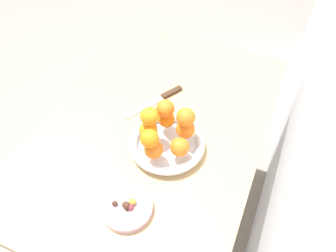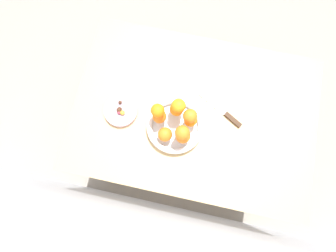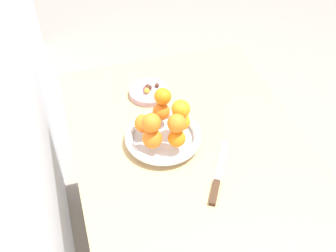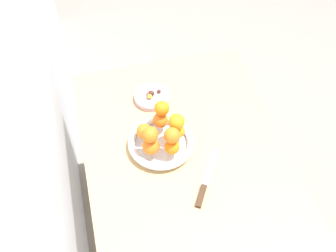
{
  "view_description": "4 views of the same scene",
  "coord_description": "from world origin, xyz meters",
  "px_view_note": "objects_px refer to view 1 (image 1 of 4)",
  "views": [
    {
      "loc": [
        0.68,
        0.35,
        1.62
      ],
      "look_at": [
        0.09,
        0.1,
        0.88
      ],
      "focal_mm": 35.0,
      "sensor_mm": 36.0,
      "label": 1
    },
    {
      "loc": [
        0.05,
        0.35,
        1.88
      ],
      "look_at": [
        0.1,
        0.1,
        0.81
      ],
      "focal_mm": 28.0,
      "sensor_mm": 36.0,
      "label": 2
    },
    {
      "loc": [
        -0.86,
        0.35,
        1.74
      ],
      "look_at": [
        0.06,
        0.07,
        0.82
      ],
      "focal_mm": 45.0,
      "sensor_mm": 36.0,
      "label": 3
    },
    {
      "loc": [
        -0.86,
        0.29,
        2.03
      ],
      "look_at": [
        0.11,
        0.05,
        0.82
      ],
      "focal_mm": 45.0,
      "sensor_mm": 36.0,
      "label": 4
    }
  ],
  "objects_px": {
    "orange_3": "(148,130)",
    "orange_0": "(180,147)",
    "orange_7": "(186,117)",
    "orange_8": "(165,108)",
    "candy_ball_3": "(132,202)",
    "orange_2": "(167,119)",
    "dining_table": "(154,140)",
    "knife": "(159,99)",
    "candy_ball_2": "(115,203)",
    "orange_6": "(150,139)",
    "candy_ball_1": "(130,207)",
    "orange_4": "(154,150)",
    "candy_ball_0": "(127,206)",
    "candy_dish": "(127,208)",
    "candy_ball_4": "(126,205)",
    "fruit_bowl": "(167,144)",
    "orange_5": "(150,116)",
    "orange_1": "(185,129)"
  },
  "relations": [
    {
      "from": "fruit_bowl",
      "to": "orange_1",
      "type": "relative_size",
      "value": 3.93
    },
    {
      "from": "orange_0",
      "to": "orange_7",
      "type": "height_order",
      "value": "orange_7"
    },
    {
      "from": "candy_ball_3",
      "to": "orange_2",
      "type": "bearing_deg",
      "value": -176.03
    },
    {
      "from": "candy_ball_0",
      "to": "orange_3",
      "type": "bearing_deg",
      "value": -169.11
    },
    {
      "from": "orange_3",
      "to": "candy_ball_4",
      "type": "xyz_separation_m",
      "value": [
        0.25,
        0.04,
        -0.04
      ]
    },
    {
      "from": "orange_8",
      "to": "candy_ball_2",
      "type": "distance_m",
      "value": 0.33
    },
    {
      "from": "candy_dish",
      "to": "orange_6",
      "type": "bearing_deg",
      "value": -178.98
    },
    {
      "from": "orange_4",
      "to": "candy_ball_1",
      "type": "height_order",
      "value": "orange_4"
    },
    {
      "from": "orange_3",
      "to": "orange_0",
      "type": "bearing_deg",
      "value": 78.2
    },
    {
      "from": "candy_ball_2",
      "to": "knife",
      "type": "distance_m",
      "value": 0.46
    },
    {
      "from": "orange_4",
      "to": "orange_5",
      "type": "distance_m",
      "value": 0.1
    },
    {
      "from": "orange_5",
      "to": "knife",
      "type": "xyz_separation_m",
      "value": [
        -0.19,
        -0.06,
        -0.13
      ]
    },
    {
      "from": "fruit_bowl",
      "to": "orange_5",
      "type": "xyz_separation_m",
      "value": [
        0.0,
        -0.06,
        0.11
      ]
    },
    {
      "from": "orange_8",
      "to": "candy_ball_0",
      "type": "height_order",
      "value": "orange_8"
    },
    {
      "from": "orange_3",
      "to": "orange_8",
      "type": "bearing_deg",
      "value": 150.63
    },
    {
      "from": "candy_dish",
      "to": "candy_ball_4",
      "type": "relative_size",
      "value": 7.57
    },
    {
      "from": "orange_0",
      "to": "orange_3",
      "type": "xyz_separation_m",
      "value": [
        -0.02,
        -0.12,
        -0.0
      ]
    },
    {
      "from": "orange_3",
      "to": "candy_ball_1",
      "type": "height_order",
      "value": "orange_3"
    },
    {
      "from": "orange_3",
      "to": "orange_7",
      "type": "height_order",
      "value": "orange_7"
    },
    {
      "from": "orange_7",
      "to": "candy_ball_3",
      "type": "xyz_separation_m",
      "value": [
        0.27,
        -0.05,
        -0.1
      ]
    },
    {
      "from": "candy_ball_2",
      "to": "candy_ball_4",
      "type": "relative_size",
      "value": 0.77
    },
    {
      "from": "candy_dish",
      "to": "orange_3",
      "type": "xyz_separation_m",
      "value": [
        -0.24,
        -0.04,
        0.06
      ]
    },
    {
      "from": "orange_1",
      "to": "knife",
      "type": "xyz_separation_m",
      "value": [
        -0.15,
        -0.16,
        -0.07
      ]
    },
    {
      "from": "orange_7",
      "to": "orange_8",
      "type": "relative_size",
      "value": 1.01
    },
    {
      "from": "orange_1",
      "to": "knife",
      "type": "distance_m",
      "value": 0.23
    },
    {
      "from": "orange_3",
      "to": "orange_8",
      "type": "height_order",
      "value": "orange_8"
    },
    {
      "from": "knife",
      "to": "orange_3",
      "type": "bearing_deg",
      "value": 15.2
    },
    {
      "from": "orange_6",
      "to": "knife",
      "type": "distance_m",
      "value": 0.31
    },
    {
      "from": "knife",
      "to": "orange_0",
      "type": "bearing_deg",
      "value": 37.45
    },
    {
      "from": "orange_7",
      "to": "candy_ball_3",
      "type": "relative_size",
      "value": 2.9
    },
    {
      "from": "orange_6",
      "to": "dining_table",
      "type": "bearing_deg",
      "value": -157.41
    },
    {
      "from": "dining_table",
      "to": "knife",
      "type": "relative_size",
      "value": 4.69
    },
    {
      "from": "orange_7",
      "to": "candy_ball_4",
      "type": "relative_size",
      "value": 3.02
    },
    {
      "from": "orange_4",
      "to": "orange_8",
      "type": "height_order",
      "value": "orange_8"
    },
    {
      "from": "orange_3",
      "to": "candy_ball_3",
      "type": "bearing_deg",
      "value": 13.59
    },
    {
      "from": "candy_dish",
      "to": "candy_ball_2",
      "type": "distance_m",
      "value": 0.04
    },
    {
      "from": "orange_7",
      "to": "orange_6",
      "type": "bearing_deg",
      "value": -30.76
    },
    {
      "from": "dining_table",
      "to": "orange_4",
      "type": "bearing_deg",
      "value": 25.98
    },
    {
      "from": "fruit_bowl",
      "to": "orange_5",
      "type": "distance_m",
      "value": 0.12
    },
    {
      "from": "orange_2",
      "to": "orange_4",
      "type": "bearing_deg",
      "value": 5.5
    },
    {
      "from": "orange_4",
      "to": "dining_table",
      "type": "bearing_deg",
      "value": -154.02
    },
    {
      "from": "orange_3",
      "to": "orange_5",
      "type": "xyz_separation_m",
      "value": [
        -0.01,
        0.0,
        0.06
      ]
    },
    {
      "from": "candy_ball_1",
      "to": "orange_4",
      "type": "bearing_deg",
      "value": -177.08
    },
    {
      "from": "candy_ball_1",
      "to": "candy_ball_3",
      "type": "relative_size",
      "value": 0.79
    },
    {
      "from": "candy_dish",
      "to": "orange_7",
      "type": "height_order",
      "value": "orange_7"
    },
    {
      "from": "orange_0",
      "to": "candy_ball_0",
      "type": "distance_m",
      "value": 0.24
    },
    {
      "from": "dining_table",
      "to": "candy_ball_2",
      "type": "xyz_separation_m",
      "value": [
        0.34,
        0.03,
        0.12
      ]
    },
    {
      "from": "candy_ball_4",
      "to": "knife",
      "type": "distance_m",
      "value": 0.46
    },
    {
      "from": "orange_5",
      "to": "candy_ball_3",
      "type": "relative_size",
      "value": 2.9
    },
    {
      "from": "orange_0",
      "to": "orange_6",
      "type": "distance_m",
      "value": 0.11
    }
  ]
}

